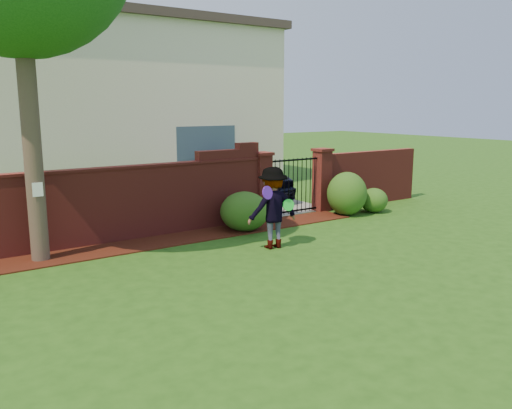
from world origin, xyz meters
TOP-DOWN VIEW (x-y plane):
  - ground at (0.00, 0.00)m, footprint 80.00×80.00m
  - mulch_bed at (-0.95, 3.34)m, footprint 11.10×1.08m
  - brick_wall at (-2.01, 4.00)m, footprint 8.70×0.31m
  - brick_wall_return at (6.60, 4.00)m, footprint 4.00×0.25m
  - pillar_left at (2.40, 4.00)m, footprint 0.50×0.50m
  - pillar_right at (4.60, 4.00)m, footprint 0.50×0.50m
  - iron_gate at (3.50, 4.00)m, footprint 1.78×0.03m
  - driveway at (3.50, 8.00)m, footprint 3.20×8.00m
  - house at (1.00, 12.00)m, footprint 12.40×6.40m
  - car at (3.84, 7.10)m, footprint 2.20×4.90m
  - paper_notice at (-3.60, 3.21)m, footprint 0.20×0.01m
  - shrub_left at (1.27, 3.17)m, footprint 1.23×1.23m
  - shrub_middle at (4.77, 3.10)m, footprint 1.14×1.14m
  - shrub_right at (5.73, 2.94)m, footprint 0.82×0.82m
  - man at (0.90, 1.45)m, footprint 1.26×0.84m
  - frisbee_purple at (0.55, 1.19)m, footprint 0.30×0.14m
  - frisbee_green at (1.16, 1.25)m, footprint 0.27×0.15m

SIDE VIEW (x-z plane):
  - ground at x=0.00m, z-range -0.01..0.00m
  - driveway at x=3.50m, z-range 0.00..0.01m
  - mulch_bed at x=-0.95m, z-range 0.00..0.03m
  - shrub_right at x=5.73m, z-range 0.00..0.73m
  - shrub_left at x=1.27m, z-range 0.00..1.00m
  - shrub_middle at x=4.77m, z-range 0.00..1.26m
  - car at x=3.84m, z-range 0.00..1.64m
  - brick_wall_return at x=6.60m, z-range 0.00..1.70m
  - iron_gate at x=3.50m, z-range 0.05..1.65m
  - man at x=0.90m, z-range 0.00..1.82m
  - brick_wall at x=-2.01m, z-range -0.15..2.01m
  - pillar_left at x=2.40m, z-range 0.02..1.90m
  - pillar_right at x=4.60m, z-range 0.02..1.90m
  - frisbee_green at x=1.16m, z-range 0.85..1.11m
  - frisbee_purple at x=0.55m, z-range 1.18..1.46m
  - paper_notice at x=-3.60m, z-range 1.36..1.64m
  - house at x=1.00m, z-range 0.01..6.31m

